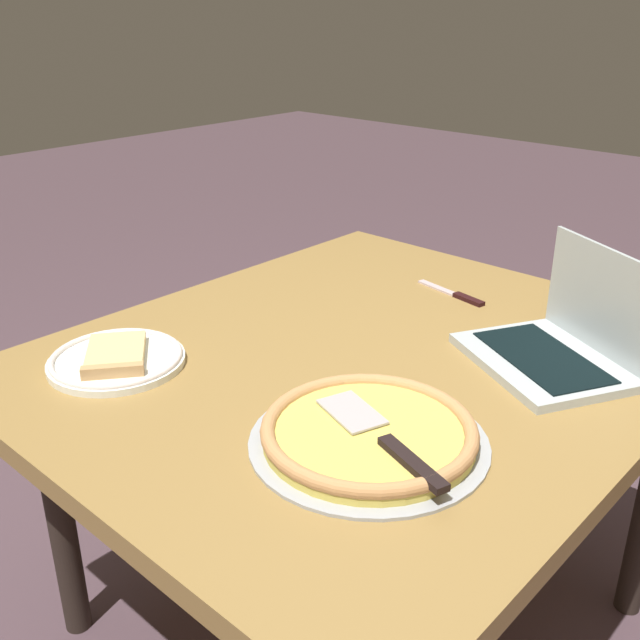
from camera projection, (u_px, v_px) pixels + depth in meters
ground_plane at (357, 615)px, 1.76m from camera, size 12.00×12.00×0.00m
dining_table at (363, 383)px, 1.51m from camera, size 1.28×1.10×0.70m
laptop at (561, 342)px, 1.43m from camera, size 0.36×0.39×0.23m
pizza_plate at (116, 359)px, 1.43m from camera, size 0.26×0.26×0.04m
pizza_tray at (369, 433)px, 1.17m from camera, size 0.39×0.39×0.04m
table_knife at (457, 295)px, 1.76m from camera, size 0.06×0.20×0.01m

